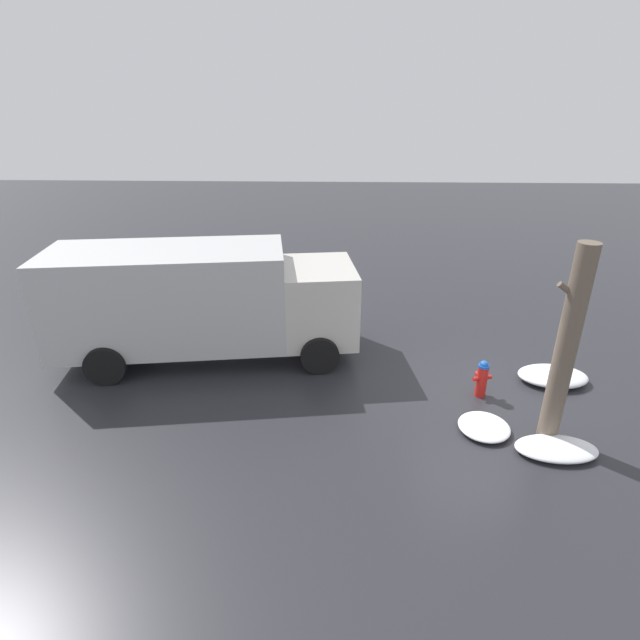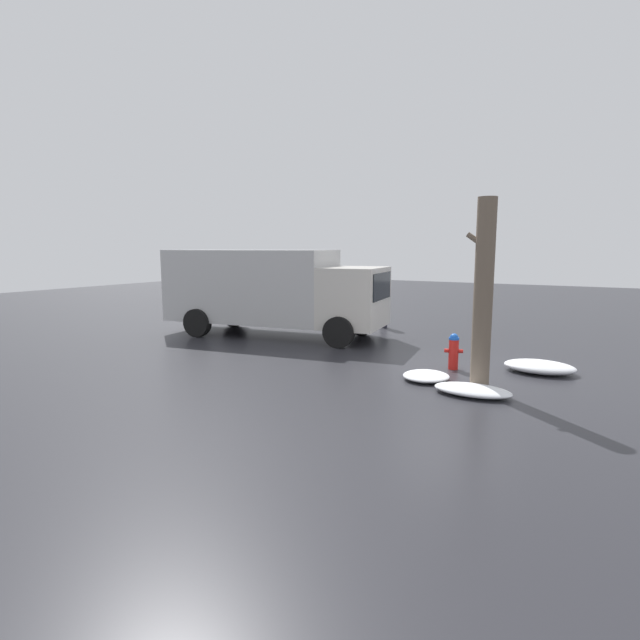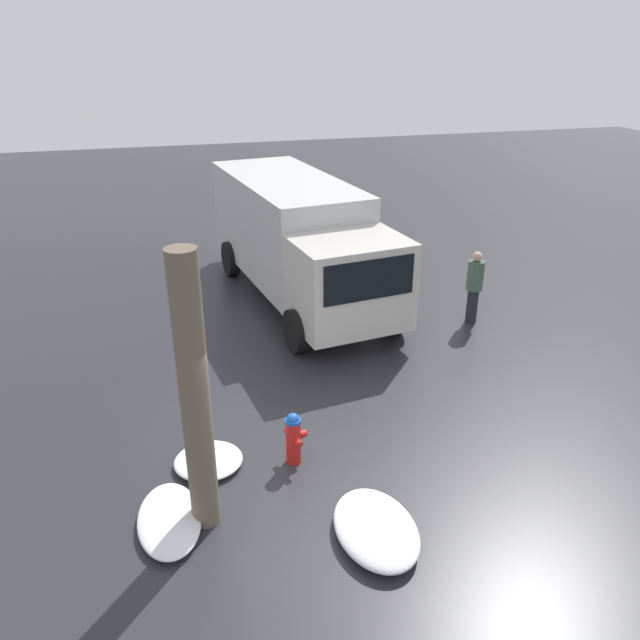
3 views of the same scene
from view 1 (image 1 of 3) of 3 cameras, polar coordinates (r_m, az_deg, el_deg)
The scene contains 8 objects.
ground_plane at distance 11.43m, azimuth 17.76°, elevation -8.21°, with size 60.00×60.00×0.00m, color #28282D.
fire_hydrant at distance 11.22m, azimuth 18.03°, elevation -6.31°, with size 0.43×0.34×0.85m.
tree_trunk at distance 9.71m, azimuth 26.32°, elevation -2.83°, with size 0.56×0.37×3.78m.
delivery_truck at distance 12.18m, azimuth -13.52°, elevation 2.37°, with size 7.30×3.27×2.75m.
pedestrian at distance 15.11m, azimuth -0.73°, elevation 4.77°, with size 0.36×0.36×1.64m.
snow_pile_by_hydrant at distance 10.22m, azimuth 25.39°, elevation -13.14°, with size 1.48×0.82×0.19m.
snow_pile_curbside at distance 12.50m, azimuth 25.06°, elevation -5.81°, with size 1.53×1.04×0.27m.
snow_pile_by_tree at distance 10.32m, azimuth 18.24°, elevation -11.50°, with size 0.98×1.02×0.17m.
Camera 1 is at (3.12, 9.29, 5.88)m, focal length 28.00 mm.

